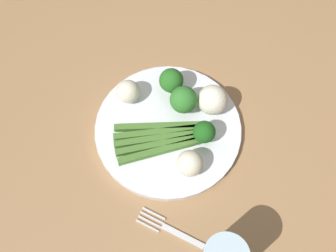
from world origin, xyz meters
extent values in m
cube|color=gray|center=(0.00, 0.00, -0.01)|extent=(6.00, 6.00, 0.02)
cube|color=#9E754C|center=(0.00, 0.00, 0.72)|extent=(1.14, 0.98, 0.04)
cylinder|color=#9E754C|center=(0.51, -0.43, 0.35)|extent=(0.07, 0.07, 0.70)
cylinder|color=#9E754C|center=(0.51, 0.43, 0.35)|extent=(0.07, 0.07, 0.70)
cylinder|color=white|center=(-0.06, 0.02, 0.75)|extent=(0.28, 0.28, 0.01)
cube|color=#47752D|center=(-0.07, 0.04, 0.76)|extent=(0.05, 0.16, 0.01)
cube|color=#47752D|center=(-0.08, 0.04, 0.76)|extent=(0.06, 0.15, 0.01)
cube|color=#47752D|center=(-0.09, 0.03, 0.76)|extent=(0.07, 0.15, 0.01)
cube|color=#47752D|center=(-0.10, 0.03, 0.76)|extent=(0.07, 0.15, 0.01)
cube|color=#47752D|center=(-0.11, 0.02, 0.76)|extent=(0.08, 0.15, 0.01)
cylinder|color=#4C7F2B|center=(-0.07, -0.05, 0.77)|extent=(0.01, 0.01, 0.01)
sphere|color=#1E5B1C|center=(-0.07, -0.05, 0.79)|extent=(0.04, 0.04, 0.04)
cylinder|color=#609E3D|center=(-0.02, -0.01, 0.77)|extent=(0.02, 0.02, 0.02)
sphere|color=#337A2D|center=(-0.02, -0.01, 0.80)|extent=(0.05, 0.05, 0.05)
cylinder|color=#568E33|center=(0.02, 0.03, 0.77)|extent=(0.02, 0.02, 0.02)
sphere|color=#286B23|center=(0.02, 0.03, 0.79)|extent=(0.05, 0.05, 0.05)
sphere|color=silver|center=(-0.13, -0.04, 0.78)|extent=(0.05, 0.05, 0.05)
sphere|color=white|center=(0.00, -0.06, 0.79)|extent=(0.06, 0.06, 0.06)
sphere|color=silver|center=(-0.01, 0.10, 0.78)|extent=(0.05, 0.05, 0.05)
cube|color=silver|center=(-0.26, -0.07, 0.75)|extent=(0.04, 0.12, 0.00)
cube|color=silver|center=(-0.22, 0.01, 0.75)|extent=(0.01, 0.04, 0.00)
cube|color=silver|center=(-0.23, 0.01, 0.75)|extent=(0.01, 0.04, 0.00)
cube|color=silver|center=(-0.24, 0.01, 0.75)|extent=(0.01, 0.04, 0.00)
cube|color=silver|center=(-0.25, 0.01, 0.75)|extent=(0.01, 0.04, 0.00)
camera|label=1|loc=(-0.37, -0.05, 1.42)|focal=40.91mm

